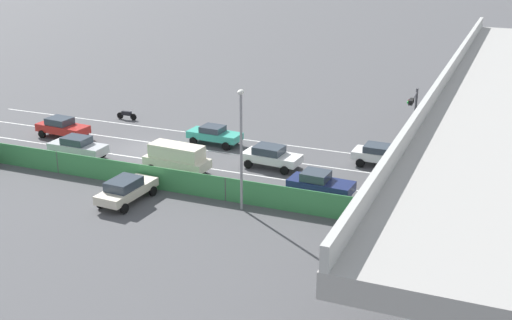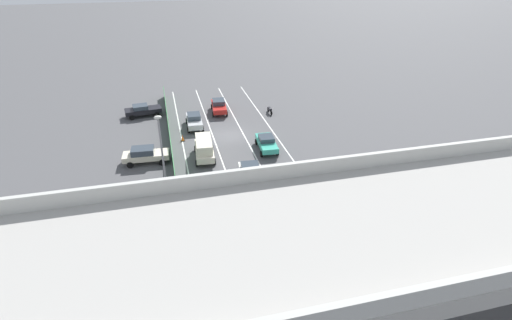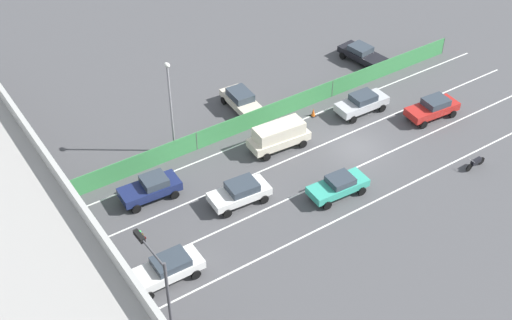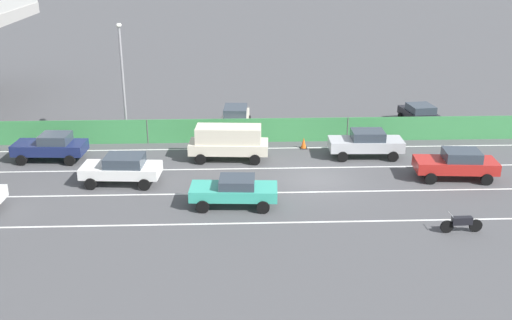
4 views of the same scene
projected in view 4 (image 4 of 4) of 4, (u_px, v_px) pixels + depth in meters
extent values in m
plane|color=#4C4C4F|center=(316.00, 179.00, 33.15)|extent=(300.00, 300.00, 0.00)
cube|color=silver|center=(255.00, 223.00, 28.02)|extent=(0.14, 43.24, 0.01)
cube|color=silver|center=(252.00, 193.00, 31.35)|extent=(0.14, 43.24, 0.01)
cube|color=silver|center=(250.00, 169.00, 34.68)|extent=(0.14, 43.24, 0.01)
cube|color=silver|center=(249.00, 148.00, 38.01)|extent=(0.14, 43.24, 0.01)
cube|color=#3D8E4C|center=(248.00, 130.00, 38.96)|extent=(0.06, 39.24, 1.60)
cylinder|color=#4C514C|center=(347.00, 129.00, 39.20)|extent=(0.10, 0.10, 1.60)
cylinder|color=#4C514C|center=(147.00, 132.00, 38.72)|extent=(0.10, 0.10, 1.60)
cube|color=red|center=(455.00, 165.00, 33.00)|extent=(2.11, 4.55, 0.62)
cube|color=#333D47|center=(462.00, 155.00, 32.78)|extent=(1.69, 2.04, 0.55)
cylinder|color=black|center=(431.00, 179.00, 32.40)|extent=(0.27, 0.66, 0.64)
cylinder|color=black|center=(424.00, 167.00, 34.04)|extent=(0.27, 0.66, 0.64)
cylinder|color=black|center=(487.00, 179.00, 32.28)|extent=(0.27, 0.66, 0.64)
cylinder|color=black|center=(477.00, 168.00, 33.92)|extent=(0.27, 0.66, 0.64)
cube|color=teal|center=(234.00, 192.00, 29.61)|extent=(1.96, 4.42, 0.56)
cube|color=#333D47|center=(237.00, 182.00, 29.43)|extent=(1.60, 1.82, 0.46)
cylinder|color=black|center=(203.00, 207.00, 28.99)|extent=(0.26, 0.65, 0.64)
cylinder|color=black|center=(206.00, 193.00, 30.59)|extent=(0.26, 0.65, 0.64)
cylinder|color=black|center=(263.00, 207.00, 28.93)|extent=(0.26, 0.65, 0.64)
cylinder|color=black|center=(263.00, 193.00, 30.53)|extent=(0.26, 0.65, 0.64)
cube|color=beige|center=(229.00, 147.00, 35.86)|extent=(2.10, 4.84, 0.65)
cube|color=beige|center=(228.00, 134.00, 35.59)|extent=(1.83, 3.97, 0.95)
cylinder|color=black|center=(201.00, 159.00, 35.24)|extent=(0.26, 0.65, 0.64)
cylinder|color=black|center=(204.00, 149.00, 36.91)|extent=(0.26, 0.65, 0.64)
cylinder|color=black|center=(255.00, 160.00, 35.15)|extent=(0.26, 0.65, 0.64)
cylinder|color=black|center=(256.00, 150.00, 36.82)|extent=(0.26, 0.65, 0.64)
cube|color=silver|center=(121.00, 170.00, 32.35)|extent=(2.15, 4.35, 0.57)
cube|color=#333D47|center=(125.00, 161.00, 32.15)|extent=(1.76, 2.15, 0.55)
cylinder|color=black|center=(91.00, 184.00, 31.69)|extent=(0.27, 0.65, 0.64)
cylinder|color=black|center=(100.00, 171.00, 33.42)|extent=(0.27, 0.65, 0.64)
cylinder|color=black|center=(144.00, 185.00, 31.60)|extent=(0.27, 0.65, 0.64)
cylinder|color=black|center=(151.00, 172.00, 33.32)|extent=(0.27, 0.65, 0.64)
cube|color=navy|center=(50.00, 148.00, 35.74)|extent=(2.03, 4.31, 0.63)
cube|color=#333D47|center=(55.00, 138.00, 35.53)|extent=(1.67, 1.78, 0.54)
cylinder|color=black|center=(22.00, 160.00, 35.09)|extent=(0.26, 0.65, 0.64)
cylinder|color=black|center=(33.00, 150.00, 36.77)|extent=(0.26, 0.65, 0.64)
cylinder|color=black|center=(70.00, 160.00, 35.04)|extent=(0.26, 0.65, 0.64)
cylinder|color=black|center=(79.00, 150.00, 36.72)|extent=(0.26, 0.65, 0.64)
cube|color=#B7BABC|center=(366.00, 144.00, 36.30)|extent=(1.82, 4.50, 0.65)
cube|color=#333D47|center=(368.00, 135.00, 36.10)|extent=(1.55, 1.98, 0.54)
cylinder|color=black|center=(343.00, 157.00, 35.65)|extent=(0.24, 0.65, 0.64)
cylinder|color=black|center=(338.00, 147.00, 37.25)|extent=(0.24, 0.65, 0.64)
cylinder|color=black|center=(393.00, 156.00, 35.69)|extent=(0.24, 0.65, 0.64)
cylinder|color=black|center=(387.00, 147.00, 37.29)|extent=(0.24, 0.65, 0.64)
cylinder|color=black|center=(447.00, 227.00, 27.01)|extent=(0.12, 0.60, 0.60)
cylinder|color=black|center=(476.00, 226.00, 27.11)|extent=(0.12, 0.60, 0.60)
cube|color=black|center=(462.00, 221.00, 26.96)|extent=(0.31, 0.93, 0.36)
cylinder|color=#B2B2B2|center=(451.00, 214.00, 26.80)|extent=(0.60, 0.05, 0.03)
cube|color=black|center=(422.00, 117.00, 42.16)|extent=(4.74, 2.37, 0.55)
cube|color=#333D47|center=(421.00, 108.00, 42.25)|extent=(2.02, 1.83, 0.49)
cylinder|color=black|center=(443.00, 128.00, 41.01)|extent=(0.66, 0.30, 0.64)
cylinder|color=black|center=(418.00, 130.00, 40.74)|extent=(0.66, 0.30, 0.64)
cylinder|color=black|center=(424.00, 116.00, 43.88)|extent=(0.66, 0.30, 0.64)
cylinder|color=black|center=(401.00, 117.00, 43.60)|extent=(0.66, 0.30, 0.64)
cube|color=beige|center=(235.00, 120.00, 41.32)|extent=(4.64, 2.07, 0.56)
cube|color=#333D47|center=(236.00, 111.00, 41.39)|extent=(2.29, 1.71, 0.59)
cylinder|color=black|center=(247.00, 133.00, 40.01)|extent=(0.65, 0.26, 0.64)
cylinder|color=black|center=(221.00, 133.00, 40.05)|extent=(0.65, 0.26, 0.64)
cylinder|color=black|center=(249.00, 120.00, 42.90)|extent=(0.65, 0.26, 0.64)
cylinder|color=black|center=(224.00, 120.00, 42.94)|extent=(0.65, 0.26, 0.64)
cylinder|color=gray|center=(123.00, 86.00, 38.44)|extent=(0.16, 0.16, 7.32)
ellipsoid|color=silver|center=(119.00, 25.00, 37.10)|extent=(0.60, 0.36, 0.28)
cone|color=orange|center=(304.00, 143.00, 37.94)|extent=(0.36, 0.36, 0.72)
cube|color=black|center=(303.00, 148.00, 38.06)|extent=(0.47, 0.47, 0.03)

